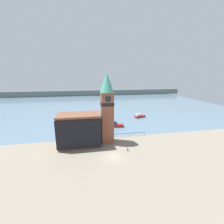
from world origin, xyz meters
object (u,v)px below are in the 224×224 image
at_px(pier_building, 79,130).
at_px(mooring_bollard_near, 128,149).
at_px(clock_tower, 107,107).
at_px(boat_near, 115,125).
at_px(boat_far, 140,116).

relative_size(pier_building, mooring_bollard_near, 13.29).
bearing_deg(clock_tower, pier_building, -175.12).
bearing_deg(boat_near, pier_building, -127.99).
xyz_separation_m(clock_tower, boat_far, (18.48, 22.69, -9.72)).
relative_size(boat_near, mooring_bollard_near, 6.64).
distance_m(boat_far, mooring_bollard_near, 32.44).
xyz_separation_m(clock_tower, boat_near, (4.92, 12.01, -9.60)).
bearing_deg(boat_far, mooring_bollard_near, -135.19).
relative_size(clock_tower, mooring_bollard_near, 22.92).
height_order(pier_building, boat_far, pier_building).
bearing_deg(boat_near, mooring_bollard_near, -84.89).
bearing_deg(clock_tower, boat_far, 50.84).
xyz_separation_m(boat_far, mooring_bollard_near, (-14.20, -29.17, -0.20)).
xyz_separation_m(boat_near, mooring_bollard_near, (-0.64, -18.49, -0.32)).
distance_m(boat_near, mooring_bollard_near, 18.50).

